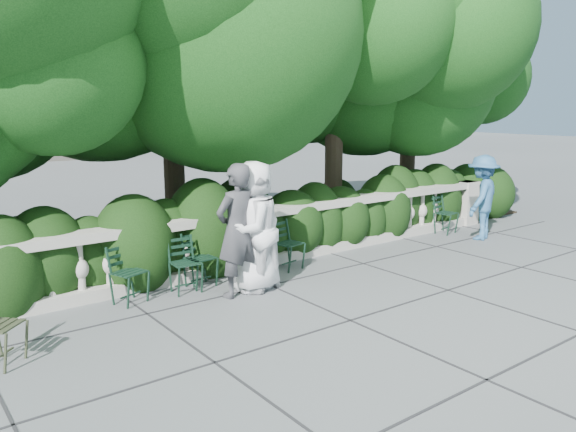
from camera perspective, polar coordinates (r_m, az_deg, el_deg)
ground at (r=8.40m, az=4.15°, el=-7.77°), size 90.00×90.00×0.00m
balustrade at (r=9.64m, az=-2.87°, el=-2.26°), size 12.00×0.44×1.00m
shrub_hedge at (r=10.74m, az=-6.45°, el=-3.58°), size 15.00×2.60×1.70m
tree_canopy at (r=10.98m, az=-4.24°, el=17.62°), size 15.04×6.52×6.78m
chair_a at (r=8.16m, az=-14.99°, el=-8.73°), size 0.58×0.60×0.84m
chair_b at (r=8.41m, az=-9.89°, el=-7.89°), size 0.47×0.51×0.84m
chair_c at (r=8.65m, az=-8.27°, el=-7.30°), size 0.48×0.52×0.84m
chair_d at (r=9.44m, az=0.78°, el=-5.59°), size 0.53×0.56×0.84m
chair_f at (r=12.55m, az=16.25°, el=-1.81°), size 0.52×0.55×0.84m
chair_weathered at (r=6.83m, az=-25.91°, el=-13.54°), size 0.65×0.65×0.84m
person_businessman at (r=8.29m, az=-3.34°, el=-1.07°), size 1.01×0.72×1.94m
person_woman_grey at (r=8.04m, az=-5.22°, el=-1.49°), size 0.78×0.58×1.94m
person_casual_man at (r=8.24m, az=-3.45°, el=-1.39°), size 1.07×0.94×1.87m
person_older_blue at (r=12.16m, az=19.11°, el=1.80°), size 1.27×0.97×1.74m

